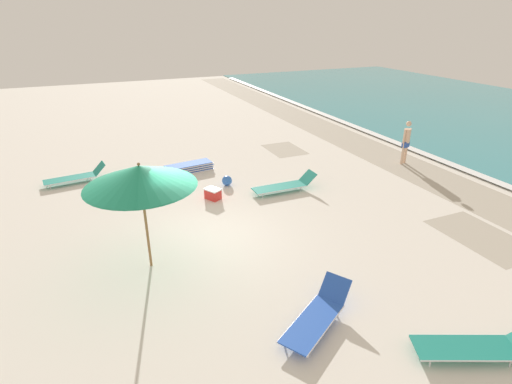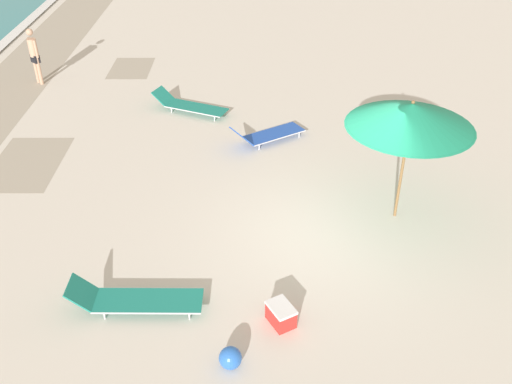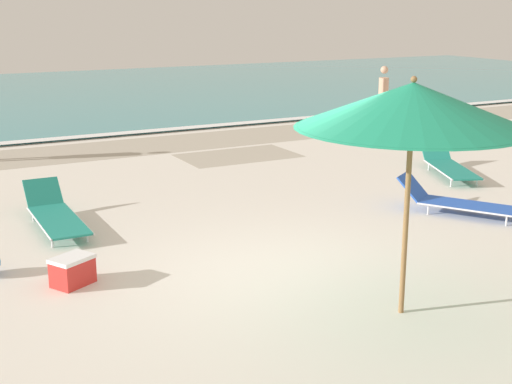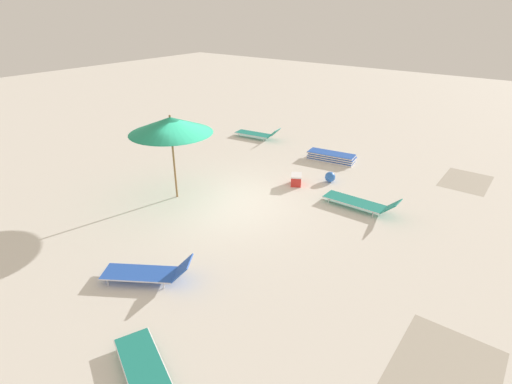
# 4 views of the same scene
# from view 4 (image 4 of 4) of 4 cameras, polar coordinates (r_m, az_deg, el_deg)

# --- Properties ---
(ground_plane) EXTENTS (60.00, 60.00, 0.16)m
(ground_plane) POSITION_cam_4_polar(r_m,az_deg,el_deg) (12.53, -4.81, -1.82)
(ground_plane) COLOR silver
(beach_umbrella) EXTENTS (2.51, 2.51, 2.67)m
(beach_umbrella) POSITION_cam_4_polar(r_m,az_deg,el_deg) (12.24, -12.11, 9.29)
(beach_umbrella) COLOR olive
(beach_umbrella) RESTS_ON ground_plane
(lounger_stack) EXTENTS (0.86, 1.94, 0.32)m
(lounger_stack) POSITION_cam_4_polar(r_m,az_deg,el_deg) (16.00, 10.72, 4.95)
(lounger_stack) COLOR blue
(lounger_stack) RESTS_ON ground_plane
(sun_lounger_under_umbrella) EXTENTS (0.86, 2.18, 0.57)m
(sun_lounger_under_umbrella) POSITION_cam_4_polar(r_m,az_deg,el_deg) (18.47, 0.27, 8.34)
(sun_lounger_under_umbrella) COLOR #1E8475
(sun_lounger_under_umbrella) RESTS_ON ground_plane
(sun_lounger_beside_umbrella) EXTENTS (1.58, 2.02, 0.58)m
(sun_lounger_beside_umbrella) POSITION_cam_4_polar(r_m,az_deg,el_deg) (9.36, -15.08, -10.98)
(sun_lounger_beside_umbrella) COLOR blue
(sun_lounger_beside_umbrella) RESTS_ON ground_plane
(sun_lounger_near_water_left) EXTENTS (1.44, 2.27, 0.54)m
(sun_lounger_near_water_left) POSITION_cam_4_polar(r_m,az_deg,el_deg) (7.24, -15.13, -24.31)
(sun_lounger_near_water_left) COLOR #1E8475
(sun_lounger_near_water_left) RESTS_ON ground_plane
(sun_lounger_near_water_right) EXTENTS (0.65, 2.27, 0.56)m
(sun_lounger_near_water_right) POSITION_cam_4_polar(r_m,az_deg,el_deg) (12.39, 14.78, -1.45)
(sun_lounger_near_water_right) COLOR #1E8475
(sun_lounger_near_water_right) RESTS_ON ground_plane
(beach_ball) EXTENTS (0.36, 0.36, 0.36)m
(beach_ball) POSITION_cam_4_polar(r_m,az_deg,el_deg) (14.06, 10.54, 2.13)
(beach_ball) COLOR blue
(beach_ball) RESTS_ON ground_plane
(cooler_box) EXTENTS (0.61, 0.55, 0.37)m
(cooler_box) POSITION_cam_4_polar(r_m,az_deg,el_deg) (13.67, 5.76, 1.78)
(cooler_box) COLOR red
(cooler_box) RESTS_ON ground_plane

